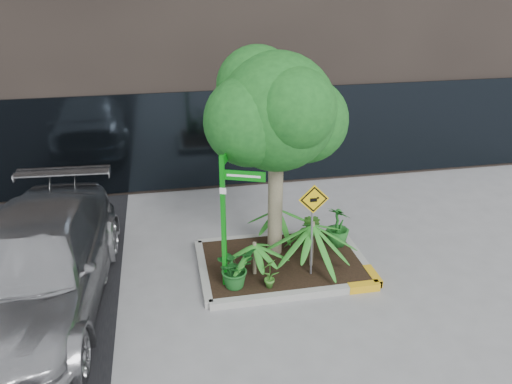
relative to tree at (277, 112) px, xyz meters
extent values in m
plane|color=gray|center=(-0.12, -0.67, -3.12)|extent=(80.00, 80.00, 0.00)
cube|color=#9E9E99|center=(0.08, 0.73, -3.04)|extent=(3.20, 0.15, 0.15)
cube|color=#9E9E99|center=(0.08, -1.47, -3.04)|extent=(3.20, 0.15, 0.15)
cube|color=#9E9E99|center=(-1.52, -0.37, -3.04)|extent=(0.15, 2.20, 0.15)
cube|color=#9E9E99|center=(1.68, -0.37, -3.04)|extent=(0.15, 2.20, 0.15)
cube|color=gold|center=(1.38, -1.47, -3.04)|extent=(0.60, 0.17, 0.15)
cube|color=black|center=(0.08, -0.37, -3.00)|extent=(3.05, 2.05, 0.06)
cylinder|color=gray|center=(0.00, -0.02, -1.74)|extent=(0.29, 0.29, 2.75)
cylinder|color=gray|center=(0.09, -0.02, -0.73)|extent=(0.52, 0.15, 0.89)
sphere|color=#17501A|center=(0.00, -0.02, 0.00)|extent=(2.20, 2.20, 2.20)
sphere|color=#17501A|center=(0.64, 0.26, -0.27)|extent=(1.65, 1.65, 1.65)
sphere|color=#17501A|center=(-0.55, -0.20, -0.09)|extent=(1.65, 1.65, 1.65)
sphere|color=#17501A|center=(0.19, -0.57, 0.19)|extent=(1.47, 1.47, 1.47)
sphere|color=#17501A|center=(-0.27, 0.44, 0.37)|extent=(1.56, 1.56, 1.56)
cylinder|color=gray|center=(0.60, -0.65, -2.49)|extent=(0.07, 0.07, 0.96)
cylinder|color=gray|center=(-0.56, -0.73, -2.62)|extent=(0.07, 0.07, 0.68)
cylinder|color=gray|center=(0.20, 0.53, -2.60)|extent=(0.07, 0.07, 0.74)
imported|color=#A5A5AA|center=(-4.42, -0.88, -2.28)|extent=(2.69, 5.87, 1.67)
imported|color=#1A5C20|center=(-0.98, -1.05, -2.57)|extent=(0.98, 0.98, 0.79)
imported|color=#1D6320|center=(1.38, 0.03, -2.53)|extent=(0.69, 0.69, 0.87)
imported|color=#387725|center=(-0.37, -1.22, -2.66)|extent=(0.46, 0.46, 0.62)
imported|color=#2A5E1B|center=(0.78, 0.08, -2.57)|extent=(0.61, 0.61, 0.78)
cube|color=#0C8D14|center=(-1.16, -0.97, -1.77)|extent=(0.10, 0.10, 2.69)
cube|color=#0C8D14|center=(-0.82, -1.10, -0.76)|extent=(0.71, 0.29, 0.17)
cube|color=#0C8D14|center=(-1.03, -0.63, -0.57)|extent=(0.29, 0.71, 0.17)
cube|color=white|center=(-0.82, -1.11, -0.76)|extent=(0.54, 0.21, 0.04)
cube|color=white|center=(-1.04, -0.63, -0.57)|extent=(0.21, 0.54, 0.04)
cube|color=white|center=(-1.16, -1.01, -1.05)|extent=(0.11, 0.04, 0.12)
cylinder|color=slate|center=(0.51, -0.87, -2.12)|extent=(0.05, 0.20, 1.69)
cube|color=yellow|center=(0.51, -0.89, -1.41)|extent=(0.57, 0.04, 0.57)
cube|color=black|center=(0.51, -0.90, -1.41)|extent=(0.50, 0.02, 0.50)
cube|color=yellow|center=(0.51, -0.90, -1.41)|extent=(0.43, 0.02, 0.43)
cube|color=black|center=(0.50, -0.91, -1.42)|extent=(0.13, 0.01, 0.08)
camera|label=1|loc=(-2.09, -8.71, 2.41)|focal=35.00mm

